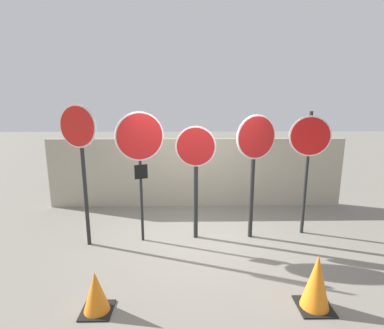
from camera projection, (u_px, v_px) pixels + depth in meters
name	position (u px, v px, depth m)	size (l,w,h in m)	color
ground_plane	(199.00, 241.00, 5.84)	(40.00, 40.00, 0.00)	gray
fence_back	(196.00, 173.00, 7.59)	(7.41, 0.12, 1.74)	#A89E89
stop_sign_0	(80.00, 145.00, 5.25)	(0.72, 0.30, 2.62)	black
stop_sign_1	(140.00, 145.00, 5.42)	(0.84, 0.34, 2.49)	black
stop_sign_2	(196.00, 162.00, 5.62)	(0.76, 0.16, 2.22)	black
stop_sign_3	(255.00, 153.00, 5.61)	(0.78, 0.33, 2.43)	black
stop_sign_4	(309.00, 148.00, 5.77)	(0.77, 0.19, 2.48)	black
traffic_cone_0	(316.00, 282.00, 3.89)	(0.45, 0.45, 0.76)	black
traffic_cone_1	(96.00, 292.00, 3.84)	(0.40, 0.40, 0.56)	black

